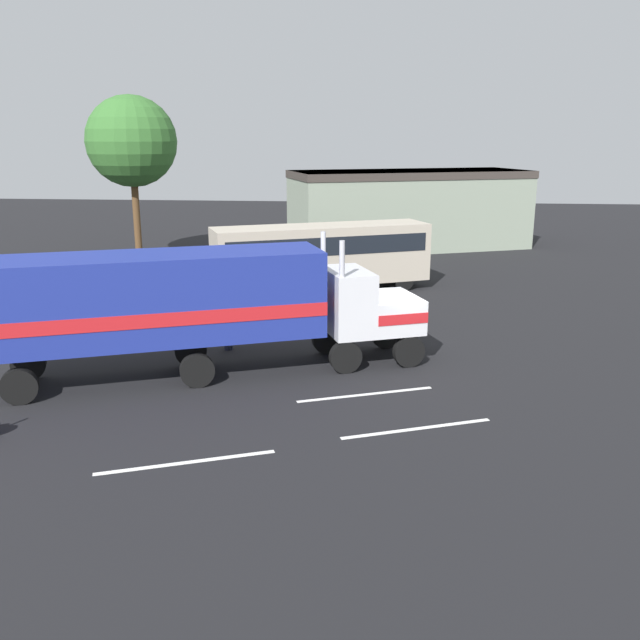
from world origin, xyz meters
TOP-DOWN VIEW (x-y plane):
  - ground_plane at (0.00, 0.00)m, footprint 120.00×120.00m
  - lane_stripe_near at (-0.69, -3.50)m, footprint 4.15×1.76m
  - lane_stripe_mid at (0.79, -5.92)m, footprint 4.14×1.80m
  - lane_stripe_far at (-4.93, -8.47)m, footprint 4.15×1.78m
  - semi_truck at (-6.35, -2.24)m, footprint 14.08×7.53m
  - person_bystander at (-5.96, 0.63)m, footprint 0.35×0.47m
  - parked_bus at (-3.39, 10.74)m, footprint 11.09×6.79m
  - parked_car at (-15.16, 6.56)m, footprint 4.69×2.76m
  - tree_left at (-15.97, 18.85)m, footprint 5.58×5.58m
  - building_backdrop at (1.46, 25.44)m, footprint 17.54×11.65m

SIDE VIEW (x-z plane):
  - ground_plane at x=0.00m, z-range 0.00..0.00m
  - lane_stripe_near at x=-0.69m, z-range 0.00..0.01m
  - lane_stripe_mid at x=0.79m, z-range 0.00..0.01m
  - lane_stripe_far at x=-4.93m, z-range 0.00..0.01m
  - parked_car at x=-15.16m, z-range 0.02..1.59m
  - person_bystander at x=-5.96m, z-range 0.08..1.71m
  - parked_bus at x=-3.39m, z-range 0.37..3.77m
  - semi_truck at x=-6.35m, z-range 0.27..4.77m
  - building_backdrop at x=1.46m, z-range 0.21..5.62m
  - tree_left at x=-15.97m, z-range 2.29..12.49m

